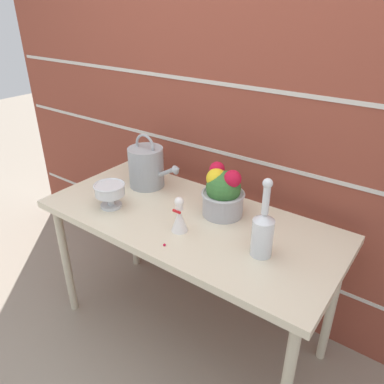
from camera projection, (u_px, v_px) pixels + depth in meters
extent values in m
plane|color=gray|center=(189.00, 330.00, 2.10)|extent=(12.00, 12.00, 0.00)
cube|color=brown|center=(240.00, 120.00, 1.91)|extent=(3.60, 0.08, 2.20)
cube|color=beige|center=(229.00, 246.00, 2.23)|extent=(3.53, 0.00, 0.02)
cube|color=beige|center=(234.00, 156.00, 1.97)|extent=(3.53, 0.00, 0.02)
cube|color=beige|center=(237.00, 86.00, 1.80)|extent=(3.53, 0.00, 0.02)
cube|color=beige|center=(188.00, 220.00, 1.77)|extent=(1.43, 0.65, 0.04)
cylinder|color=beige|center=(66.00, 260.00, 2.09)|extent=(0.04, 0.04, 0.70)
cylinder|color=beige|center=(133.00, 220.00, 2.47)|extent=(0.04, 0.04, 0.70)
cylinder|color=beige|center=(332.00, 305.00, 1.79)|extent=(0.04, 0.04, 0.70)
cylinder|color=#9EA3A8|center=(146.00, 167.00, 2.01)|extent=(0.19, 0.19, 0.22)
cylinder|color=#9EA3A8|center=(167.00, 172.00, 1.93)|extent=(0.14, 0.02, 0.09)
cone|color=#9EA3A8|center=(177.00, 169.00, 1.88)|extent=(0.05, 0.05, 0.06)
torus|color=#9EA3A8|center=(145.00, 146.00, 1.96)|extent=(0.13, 0.01, 0.13)
cylinder|color=silver|center=(111.00, 205.00, 1.85)|extent=(0.11, 0.11, 0.01)
cylinder|color=silver|center=(111.00, 200.00, 1.83)|extent=(0.04, 0.04, 0.05)
sphere|color=silver|center=(111.00, 199.00, 1.83)|extent=(0.04, 0.04, 0.04)
cylinder|color=silver|center=(110.00, 190.00, 1.81)|extent=(0.14, 0.14, 0.05)
torus|color=silver|center=(109.00, 185.00, 1.80)|extent=(0.15, 0.15, 0.01)
cylinder|color=#ADADB2|center=(223.00, 204.00, 1.76)|extent=(0.19, 0.19, 0.11)
torus|color=#ADADB2|center=(223.00, 194.00, 1.74)|extent=(0.21, 0.21, 0.01)
sphere|color=#387033|center=(223.00, 188.00, 1.72)|extent=(0.16, 0.16, 0.16)
sphere|color=yellow|center=(216.00, 178.00, 1.71)|extent=(0.10, 0.10, 0.10)
sphere|color=red|center=(217.00, 169.00, 1.74)|extent=(0.07, 0.07, 0.07)
sphere|color=red|center=(233.00, 179.00, 1.67)|extent=(0.08, 0.08, 0.08)
cylinder|color=silver|center=(262.00, 238.00, 1.47)|extent=(0.09, 0.09, 0.16)
cone|color=silver|center=(264.00, 217.00, 1.43)|extent=(0.09, 0.09, 0.03)
cylinder|color=silver|center=(266.00, 200.00, 1.39)|extent=(0.03, 0.03, 0.12)
sphere|color=silver|center=(268.00, 183.00, 1.36)|extent=(0.04, 0.04, 0.04)
cone|color=white|center=(180.00, 220.00, 1.64)|extent=(0.07, 0.07, 0.11)
cylinder|color=white|center=(179.00, 205.00, 1.60)|extent=(0.03, 0.03, 0.04)
sphere|color=white|center=(179.00, 202.00, 1.59)|extent=(0.04, 0.04, 0.04)
cube|color=red|center=(177.00, 212.00, 1.60)|extent=(0.04, 0.01, 0.01)
sphere|color=red|center=(164.00, 245.00, 1.56)|extent=(0.01, 0.01, 0.01)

